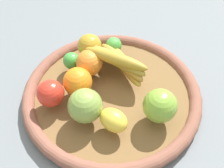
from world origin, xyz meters
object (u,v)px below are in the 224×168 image
(orange_1, at_px, (78,82))
(apple_3, at_px, (85,106))
(lime_0, at_px, (72,61))
(apple_0, at_px, (90,46))
(apple_2, at_px, (50,93))
(apple_1, at_px, (160,106))
(lime_1, at_px, (114,45))
(orange_0, at_px, (89,63))
(lemon_0, at_px, (114,120))
(banana_bunch, at_px, (120,61))

(orange_1, xyz_separation_m, apple_3, (-0.07, 0.04, 0.00))
(lime_0, height_order, apple_0, apple_0)
(orange_1, bearing_deg, apple_2, 69.87)
(apple_1, bearing_deg, lime_1, -24.48)
(orange_0, bearing_deg, apple_1, -179.69)
(apple_0, bearing_deg, lemon_0, 146.11)
(apple_2, bearing_deg, lime_1, -88.22)
(apple_2, xyz_separation_m, apple_1, (-0.22, -0.13, 0.01))
(apple_3, bearing_deg, lime_1, -65.02)
(lime_1, height_order, apple_1, apple_1)
(banana_bunch, relative_size, apple_0, 2.63)
(orange_0, bearing_deg, lime_1, -86.56)
(apple_3, bearing_deg, banana_bunch, -77.93)
(apple_2, xyz_separation_m, apple_3, (-0.09, -0.02, 0.01))
(banana_bunch, distance_m, orange_1, 0.12)
(apple_1, bearing_deg, banana_bunch, -17.98)
(apple_3, bearing_deg, lime_0, -32.85)
(apple_1, bearing_deg, lime_0, 3.77)
(apple_2, relative_size, apple_0, 0.98)
(lime_1, xyz_separation_m, apple_2, (-0.01, 0.23, 0.01))
(banana_bunch, distance_m, apple_1, 0.17)
(apple_2, relative_size, apple_3, 0.82)
(lime_0, distance_m, apple_3, 0.17)
(lemon_0, relative_size, apple_2, 1.04)
(apple_3, bearing_deg, apple_2, 14.44)
(orange_0, height_order, apple_0, orange_0)
(apple_1, xyz_separation_m, apple_0, (0.26, -0.05, -0.01))
(lemon_0, distance_m, apple_2, 0.16)
(banana_bunch, relative_size, orange_0, 2.55)
(banana_bunch, bearing_deg, apple_0, 2.29)
(apple_1, xyz_separation_m, orange_1, (0.19, 0.07, -0.00))
(banana_bunch, xyz_separation_m, orange_0, (0.06, 0.05, -0.00))
(orange_1, bearing_deg, lime_1, -79.50)
(lime_0, height_order, banana_bunch, banana_bunch)
(banana_bunch, height_order, orange_0, banana_bunch)
(orange_1, relative_size, apple_3, 0.89)
(lime_1, height_order, apple_0, apple_0)
(banana_bunch, distance_m, apple_3, 0.16)
(apple_2, bearing_deg, apple_1, -148.44)
(apple_1, height_order, apple_3, apple_3)
(orange_1, bearing_deg, lime_0, -33.45)
(lemon_0, height_order, apple_3, apple_3)
(banana_bunch, xyz_separation_m, apple_0, (0.10, 0.00, -0.00))
(lime_1, bearing_deg, lime_0, 69.89)
(lime_0, distance_m, apple_2, 0.13)
(orange_1, distance_m, apple_3, 0.08)
(lime_1, height_order, lime_0, same)
(orange_0, xyz_separation_m, apple_3, (-0.09, 0.11, 0.01))
(apple_1, distance_m, apple_3, 0.17)
(banana_bunch, height_order, apple_3, apple_3)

